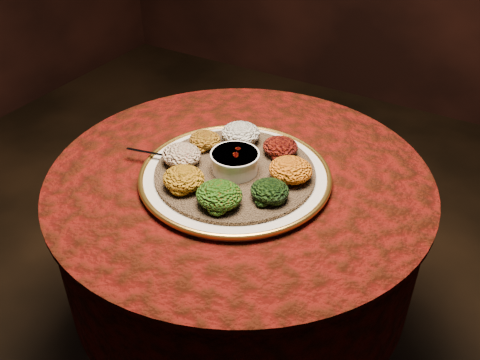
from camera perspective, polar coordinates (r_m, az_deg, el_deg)
The scene contains 13 objects.
table at distance 1.44m, azimuth -0.05°, elevation -5.20°, with size 0.96×0.96×0.73m.
platter at distance 1.30m, azimuth -0.53°, elevation 0.45°, with size 0.58×0.58×0.02m.
injera at distance 1.30m, azimuth -0.54°, elevation 0.84°, with size 0.39×0.39×0.01m, color brown.
stew_bowl at distance 1.28m, azimuth -0.54°, elevation 2.07°, with size 0.12×0.12×0.05m.
spoon at distance 1.35m, azimuth -7.65°, elevation 2.53°, with size 0.15×0.05×0.01m.
portion_ayib at distance 1.39m, azimuth 0.08°, elevation 5.01°, with size 0.10×0.10×0.05m, color silver.
portion_kitfo at distance 1.35m, azimuth 4.32°, elevation 3.55°, with size 0.09×0.09×0.04m, color black.
portion_tikil at distance 1.26m, azimuth 5.42°, elevation 1.09°, with size 0.10×0.10×0.05m, color #BA870F.
portion_gomen at distance 1.19m, azimuth 3.19°, elevation -1.14°, with size 0.09×0.08×0.04m, color black.
portion_mixveg at distance 1.17m, azimuth -2.24°, elevation -1.60°, with size 0.10×0.10×0.05m, color maroon.
portion_kik at distance 1.23m, azimuth -6.04°, elevation 0.16°, with size 0.10×0.09×0.05m, color #B86C10.
portion_timatim at distance 1.31m, azimuth -6.26°, elevation 2.67°, with size 0.10×0.09×0.05m, color maroon.
portion_shiro at distance 1.38m, azimuth -3.76°, elevation 4.31°, with size 0.08×0.08×0.04m, color #865810.
Camera 1 is at (0.55, -0.94, 1.50)m, focal length 40.00 mm.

